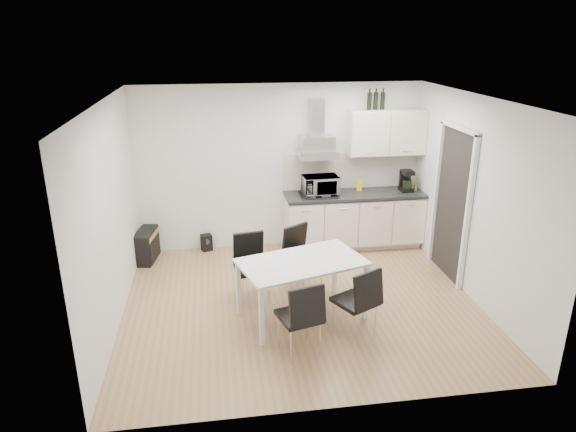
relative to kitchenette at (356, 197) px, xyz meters
name	(u,v)px	position (x,y,z in m)	size (l,w,h in m)	color
ground	(301,303)	(-1.19, -1.73, -0.83)	(4.50, 4.50, 0.00)	tan
wall_back	(280,167)	(-1.19, 0.27, 0.47)	(4.50, 0.10, 2.60)	white
wall_front	(342,284)	(-1.19, -3.73, 0.47)	(4.50, 0.10, 2.60)	white
wall_left	(110,218)	(-3.44, -1.73, 0.47)	(0.10, 4.00, 2.60)	white
wall_right	(475,200)	(1.06, -1.73, 0.47)	(0.10, 4.00, 2.60)	white
ceiling	(303,100)	(-1.19, -1.73, 1.77)	(4.50, 4.50, 0.00)	white
doorway	(451,205)	(1.02, -1.18, 0.22)	(0.08, 1.04, 2.10)	white
kitchenette	(356,197)	(0.00, 0.00, 0.00)	(2.22, 0.64, 2.52)	beige
dining_table	(302,267)	(-1.24, -2.06, -0.16)	(1.64, 1.23, 0.75)	white
chair_far_left	(252,269)	(-1.79, -1.55, -0.39)	(0.44, 0.50, 0.88)	black
chair_far_right	(304,259)	(-1.08, -1.35, -0.39)	(0.44, 0.50, 0.88)	black
chair_near_left	(299,317)	(-1.39, -2.81, -0.39)	(0.44, 0.50, 0.88)	black
chair_near_right	(355,302)	(-0.71, -2.57, -0.39)	(0.44, 0.50, 0.88)	black
guitar_amp	(147,245)	(-3.30, -0.08, -0.59)	(0.35, 0.61, 0.48)	black
floor_speaker	(207,242)	(-2.40, 0.17, -0.70)	(0.16, 0.14, 0.27)	black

